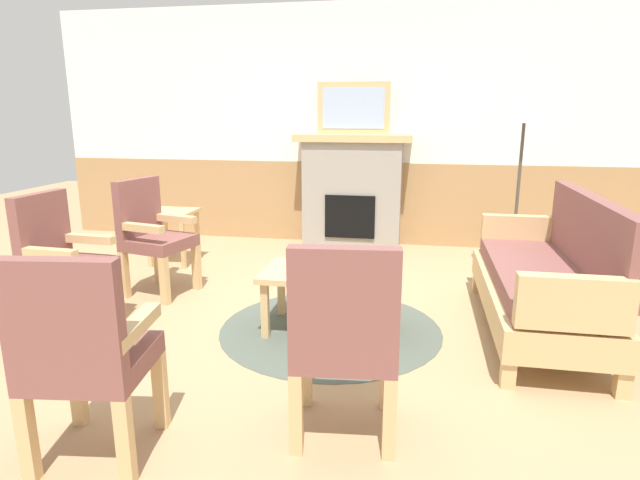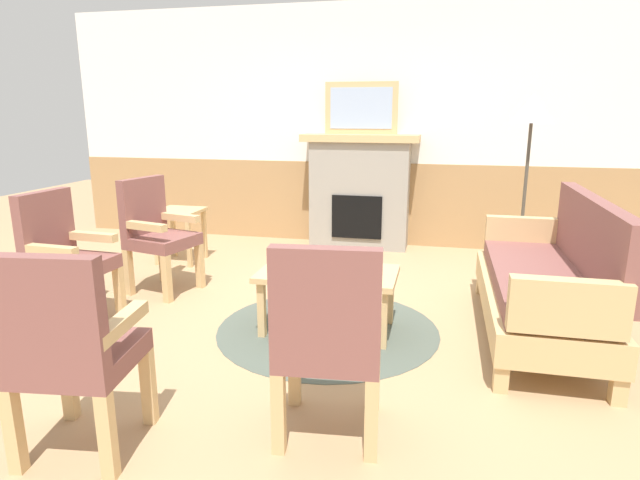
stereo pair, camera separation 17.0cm
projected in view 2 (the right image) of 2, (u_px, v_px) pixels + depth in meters
ground_plane at (309, 323)px, 3.92m from camera, size 14.00×14.00×0.00m
wall_back at (364, 131)px, 6.07m from camera, size 7.20×0.14×2.70m
fireplace at (360, 190)px, 5.99m from camera, size 1.30×0.44×1.28m
framed_picture at (361, 108)px, 5.77m from camera, size 0.80×0.04×0.56m
couch at (546, 282)px, 3.60m from camera, size 0.70×1.80×0.98m
coffee_table at (328, 278)px, 3.71m from camera, size 0.96×0.56×0.44m
round_rug at (328, 329)px, 3.80m from camera, size 1.59×1.59×0.01m
book_on_table at (352, 274)px, 3.58m from camera, size 0.27×0.23×0.03m
armchair_near_fireplace at (156, 230)px, 4.52m from camera, size 0.58×0.58×0.98m
armchair_by_window_left at (63, 253)px, 3.79m from camera, size 0.51×0.51×0.98m
armchair_front_left at (69, 346)px, 2.29m from camera, size 0.54×0.54×0.98m
armchair_front_center at (328, 334)px, 2.42m from camera, size 0.53×0.53×0.98m
side_table at (180, 220)px, 5.43m from camera, size 0.44×0.44×0.55m
floor_lamp_by_couch at (531, 120)px, 4.62m from camera, size 0.36×0.36×1.68m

